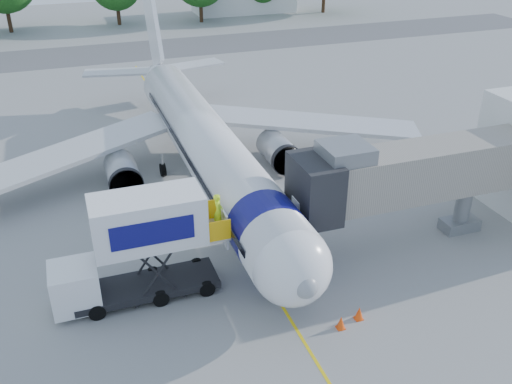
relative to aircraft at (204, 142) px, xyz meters
name	(u,v)px	position (x,y,z in m)	size (l,w,h in m)	color
ground	(223,209)	(0.00, -4.12, -2.95)	(160.00, 160.00, 0.00)	gray
guidance_line	(223,209)	(0.00, -4.12, -2.94)	(0.15, 70.00, 0.01)	yellow
taxiway_strip	(127,52)	(0.00, 37.88, -2.94)	(120.00, 10.00, 0.01)	#59595B
aircraft	(204,142)	(0.00, 0.00, 0.00)	(34.17, 37.73, 11.35)	white
jet_bridge	(401,175)	(7.99, -11.12, 1.39)	(13.90, 3.20, 6.60)	gray
catering_hiloader	(137,249)	(-6.26, -11.12, -0.19)	(8.52, 2.44, 5.50)	black
safety_cone_a	(359,313)	(3.04, -16.24, -2.62)	(0.43, 0.43, 0.68)	#FA490D
safety_cone_b	(341,323)	(1.95, -16.53, -2.63)	(0.42, 0.42, 0.67)	#FA490D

